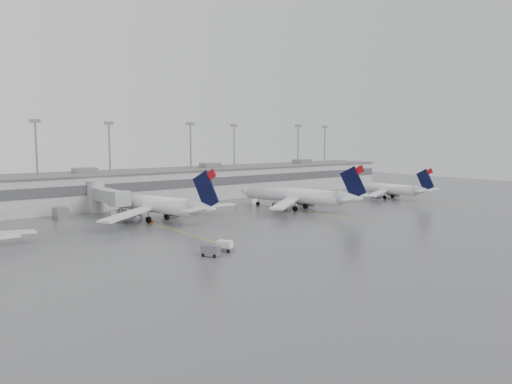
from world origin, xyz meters
TOP-DOWN VIEW (x-y plane):
  - ground at (0.00, 0.00)m, footprint 260.00×260.00m
  - terminal at (-0.01, 57.98)m, footprint 152.00×17.00m
  - light_masts at (0.00, 63.75)m, footprint 142.40×8.00m
  - jet_bridge_right at (-20.50, 45.72)m, footprint 4.00×17.20m
  - stand_markings at (-0.00, 24.00)m, footprint 105.25×40.00m
  - jet_mid_left at (-15.62, 30.63)m, footprint 29.55×33.53m
  - jet_mid_right at (17.10, 24.31)m, footprint 28.84×32.77m
  - jet_far_right at (50.71, 25.03)m, footprint 24.37×27.37m
  - baggage_tug at (-19.88, 0.26)m, footprint 2.57×2.91m
  - baggage_cart at (-23.08, -0.94)m, footprint 2.47×2.84m
  - gse_uld_b at (-20.29, 37.68)m, footprint 2.94×2.30m
  - gse_uld_c at (16.32, 40.65)m, footprint 3.09×2.54m
  - gse_loader at (-29.77, 45.02)m, footprint 2.41×3.72m
  - cone_b at (-17.12, 29.21)m, footprint 0.49×0.49m
  - cone_c at (7.25, 34.73)m, footprint 0.50×0.50m
  - cone_d at (46.22, 34.93)m, footprint 0.42×0.42m

SIDE VIEW (x-z plane):
  - ground at x=0.00m, z-range 0.00..0.00m
  - stand_markings at x=0.00m, z-range 0.00..0.01m
  - cone_d at x=46.22m, z-range 0.00..0.66m
  - cone_b at x=-17.12m, z-range 0.00..0.78m
  - cone_c at x=7.25m, z-range 0.00..0.80m
  - baggage_tug at x=-19.88m, z-range -0.18..1.42m
  - baggage_cart at x=-23.08m, z-range 0.03..1.62m
  - gse_uld_b at x=-20.29m, z-range 0.00..1.84m
  - gse_uld_c at x=16.32m, z-range 0.00..1.88m
  - gse_loader at x=-29.77m, z-range 0.00..2.27m
  - jet_far_right at x=50.71m, z-range -1.67..7.17m
  - jet_mid_right at x=17.10m, z-range -2.05..8.79m
  - jet_mid_left at x=-15.62m, z-range -2.09..8.94m
  - jet_bridge_right at x=-20.50m, z-range 0.37..7.37m
  - terminal at x=-0.01m, z-range -0.55..8.90m
  - light_masts at x=0.00m, z-range 1.73..22.33m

